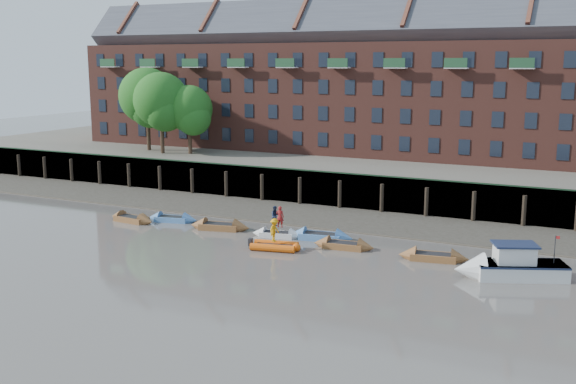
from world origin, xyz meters
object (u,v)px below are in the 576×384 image
Objects in this scene: rowboat_0 at (132,219)px; rowboat_2 at (220,226)px; person_rower_b at (275,216)px; rowboat_6 at (433,257)px; rowboat_4 at (321,236)px; rib_tender at (276,246)px; motor_launch at (502,267)px; rowboat_3 at (277,234)px; rowboat_5 at (344,245)px; person_rower_a at (280,217)px; rowboat_1 at (172,219)px; person_rib_crew at (274,230)px.

rowboat_2 is (8.07, 0.93, 0.02)m from rowboat_0.
person_rower_b is at bearing 10.66° from rowboat_0.
rowboat_4 is at bearing 159.73° from rowboat_6.
motor_launch reaches higher than rib_tender.
rowboat_3 is 1.15× the size of rib_tender.
rowboat_0 is at bearing 174.70° from rowboat_5.
person_rower_a is at bearing -175.63° from rowboat_4.
motor_launch is at bearing -54.92° from person_rower_b.
rowboat_6 reaches higher than rowboat_3.
rowboat_0 is 3.40m from rowboat_1.
motor_launch is at bearing -22.91° from rowboat_4.
rowboat_4 is at bearing -25.19° from person_rib_crew.
rowboat_2 is 3.25× the size of person_rower_b.
rib_tender is at bearing -38.00° from rowboat_2.
rowboat_0 is at bearing -5.82° from person_rower_a.
rowboat_5 is (10.94, -0.92, -0.02)m from rowboat_2.
person_rib_crew is at bearing -125.19° from rowboat_4.
rowboat_5 is at bearing -60.53° from person_rib_crew.
rowboat_5 is 1.26× the size of rib_tender.
rowboat_0 is at bearing 139.19° from person_rower_b.
motor_launch is (16.98, -2.76, 0.50)m from rowboat_3.
rowboat_0 is 2.84× the size of person_rower_a.
rib_tender is 3.72m from person_rower_a.
motor_launch is (30.26, -1.95, 0.48)m from rowboat_0.
person_rower_a reaches higher than rowboat_1.
rowboat_4 is (8.49, 0.62, -0.00)m from rowboat_2.
rowboat_3 is 2.53× the size of person_rower_a.
person_rower_b is at bearing 27.14° from person_rib_crew.
rowboat_0 is 8.12m from rowboat_2.
rowboat_0 is 14.98m from rib_tender.
person_rower_b is (4.94, 0.07, 1.33)m from rowboat_2.
person_rower_b is at bearing -179.74° from rowboat_4.
person_rib_crew reaches higher than rowboat_6.
rowboat_4 is 1.05× the size of rowboat_6.
rowboat_2 is 0.72× the size of motor_launch.
person_rower_a is (-16.78, 2.79, 0.90)m from motor_launch.
person_rib_crew is at bearing -21.27° from motor_launch.
rowboat_3 is (10.26, -0.75, -0.02)m from rowboat_1.
rib_tender is 0.51× the size of motor_launch.
rowboat_3 is at bearing -175.88° from rowboat_4.
rowboat_2 reaches higher than rowboat_3.
rowboat_6 is at bearing -16.02° from rowboat_1.
rowboat_0 is 13.31m from rowboat_3.
rowboat_5 is at bearing -40.87° from rowboat_4.
rowboat_0 is at bearing 159.55° from rib_tender.
rowboat_4 is (3.28, 0.74, 0.04)m from rowboat_3.
rowboat_0 is 16.64m from rowboat_4.
motor_launch reaches higher than rowboat_0.
person_rower_a is (-1.31, 3.21, 1.35)m from rib_tender.
person_rib_crew is (1.13, -3.17, -0.20)m from person_rower_a.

